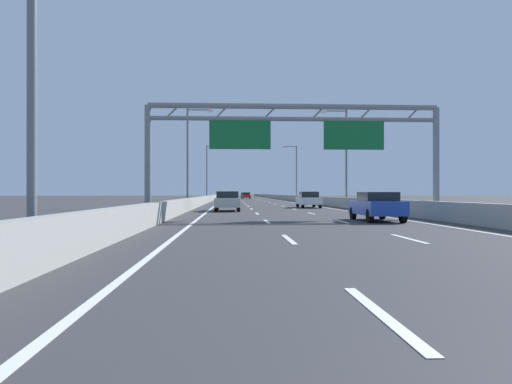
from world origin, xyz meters
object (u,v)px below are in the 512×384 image
at_px(streetlamp_left_far, 208,169).
at_px(red_car, 246,195).
at_px(sign_gantry, 295,131).
at_px(green_car, 244,195).
at_px(silver_car, 227,201).
at_px(streetlamp_left_near, 43,3).
at_px(orange_car, 232,197).
at_px(streetlamp_left_mid, 190,151).
at_px(streetlamp_right_mid, 344,152).
at_px(blue_car, 377,206).
at_px(white_car, 309,199).
at_px(streetlamp_right_far, 295,169).

bearing_deg(streetlamp_left_far, red_car, 75.40).
bearing_deg(sign_gantry, red_car, 90.08).
bearing_deg(green_car, silver_car, -92.17).
xyz_separation_m(streetlamp_left_near, streetlamp_left_far, (0.00, 73.95, 0.00)).
xyz_separation_m(streetlamp_left_near, green_car, (7.44, 126.13, -4.66)).
distance_m(streetlamp_left_far, orange_car, 12.54).
bearing_deg(green_car, red_car, -90.14).
relative_size(streetlamp_left_mid, streetlamp_right_mid, 1.00).
bearing_deg(green_car, blue_car, -88.16).
height_order(streetlamp_left_near, orange_car, streetlamp_left_near).
distance_m(red_car, blue_car, 89.18).
relative_size(streetlamp_left_mid, white_car, 2.12).
relative_size(sign_gantry, blue_car, 3.90).
xyz_separation_m(streetlamp_right_far, white_car, (-3.85, -39.32, -4.64)).
xyz_separation_m(streetlamp_left_mid, white_car, (11.08, -2.35, -4.64)).
bearing_deg(white_car, green_car, 92.28).
distance_m(sign_gantry, streetlamp_right_far, 57.68).
distance_m(streetlamp_left_near, streetlamp_left_far, 73.95).
bearing_deg(sign_gantry, silver_car, 110.76).
xyz_separation_m(streetlamp_left_mid, streetlamp_left_far, (0.00, 36.97, 0.00)).
relative_size(streetlamp_left_near, blue_car, 2.24).
bearing_deg(streetlamp_left_mid, red_car, 83.55).
xyz_separation_m(silver_car, green_car, (3.77, 99.26, -0.02)).
relative_size(streetlamp_left_near, streetlamp_left_far, 1.00).
relative_size(white_car, red_car, 1.09).
relative_size(streetlamp_left_far, blue_car, 2.24).
distance_m(silver_car, white_car, 10.73).
xyz_separation_m(sign_gantry, orange_car, (-3.40, 46.30, -4.07)).
bearing_deg(blue_car, white_car, 89.95).
bearing_deg(streetlamp_left_mid, green_car, 85.23).
relative_size(streetlamp_right_far, silver_car, 2.03).
distance_m(streetlamp_left_far, silver_car, 47.45).
bearing_deg(orange_car, red_car, 85.23).
distance_m(orange_car, silver_car, 36.18).
xyz_separation_m(sign_gantry, red_car, (-0.13, 85.53, -4.07)).
bearing_deg(blue_car, green_car, 91.84).
relative_size(orange_car, green_car, 0.96).
distance_m(streetlamp_right_far, green_car, 52.93).
relative_size(streetlamp_left_mid, orange_car, 2.28).
height_order(streetlamp_left_near, streetlamp_right_far, same).
bearing_deg(silver_car, orange_car, 89.31).
relative_size(streetlamp_right_far, white_car, 2.12).
bearing_deg(streetlamp_right_mid, red_car, 96.59).
xyz_separation_m(streetlamp_left_mid, streetlamp_right_far, (14.93, 36.97, 0.00)).
height_order(streetlamp_right_mid, red_car, streetlamp_right_mid).
bearing_deg(orange_car, sign_gantry, -85.80).
bearing_deg(streetlamp_right_far, streetlamp_left_far, 180.00).
height_order(streetlamp_left_near, streetlamp_left_far, same).
distance_m(streetlamp_left_far, streetlamp_right_far, 14.93).
xyz_separation_m(streetlamp_left_far, silver_car, (3.67, -47.08, -4.64)).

